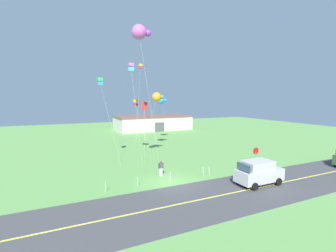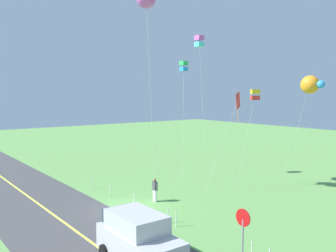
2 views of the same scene
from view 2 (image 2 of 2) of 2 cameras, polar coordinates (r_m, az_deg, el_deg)
ground_plane at (r=24.20m, az=-6.69°, el=-12.82°), size 120.00×120.00×0.10m
asphalt_road at (r=22.52m, az=-15.76°, el=-14.21°), size 120.00×7.00×0.00m
road_centre_stripe at (r=22.52m, az=-15.76°, el=-14.20°), size 120.00×0.16×0.00m
car_suv_foreground at (r=16.57m, az=-4.56°, el=-16.95°), size 4.40×2.12×2.24m
stop_sign at (r=16.28m, az=11.53°, el=-14.99°), size 0.76×0.08×2.56m
person_adult_near at (r=25.46m, az=-2.06°, el=-9.74°), size 0.58×0.22×1.60m
kite_yellow_high at (r=30.23m, az=21.24°, el=6.00°), size 3.39×1.40×8.75m
kite_pink_drift at (r=29.32m, az=4.87°, el=12.88°), size 1.46×0.56×11.84m
kite_orange_near at (r=32.40m, az=2.45°, el=9.21°), size 2.11×1.89×10.18m
kite_cyan_top at (r=28.90m, az=10.74°, el=3.67°), size 1.18×3.13×7.53m
kite_purple_back at (r=31.05m, az=13.35°, el=4.71°), size 1.27×3.48×7.71m
fence_post_0 at (r=29.58m, az=-11.63°, el=-8.58°), size 0.05×0.05×0.90m
fence_post_1 at (r=27.12m, az=-8.98°, el=-9.78°), size 0.05×0.05×0.90m
fence_post_2 at (r=24.45m, az=-5.34°, el=-11.40°), size 0.05×0.05×0.90m
fence_post_3 at (r=21.55m, az=0.01°, el=-13.65°), size 0.05×0.05×0.90m
fence_post_4 at (r=21.01m, az=1.25°, el=-14.15°), size 0.05×0.05×0.90m
fence_post_5 at (r=17.45m, az=12.83°, el=-18.39°), size 0.05×0.05×0.90m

